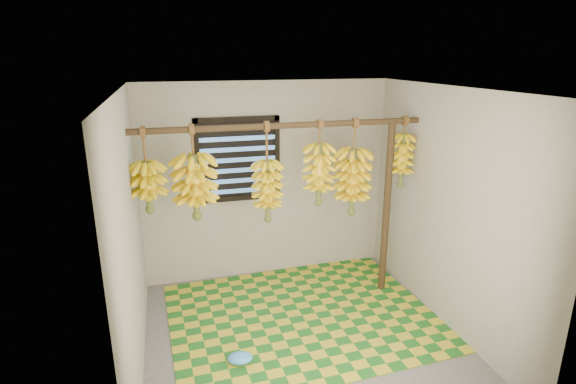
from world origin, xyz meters
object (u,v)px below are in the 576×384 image
object	(u,v)px
banana_bunch_c	(267,191)
banana_bunch_e	(352,182)
plastic_bag	(240,358)
banana_bunch_a	(148,187)
woven_mat	(302,316)
support_post	(386,209)
banana_bunch_d	(319,174)
banana_bunch_f	(402,160)
banana_bunch_b	(195,187)

from	to	relation	value
banana_bunch_c	banana_bunch_e	distance (m)	0.95
plastic_bag	banana_bunch_c	xyz separation A→B (m)	(0.48, 0.91, 1.28)
banana_bunch_e	banana_bunch_a	bearing A→B (deg)	180.00
banana_bunch_a	banana_bunch_e	world-z (taller)	same
woven_mat	banana_bunch_e	world-z (taller)	banana_bunch_e
support_post	banana_bunch_c	bearing A→B (deg)	180.00
banana_bunch_a	banana_bunch_d	xyz separation A→B (m)	(1.73, 0.00, -0.00)
banana_bunch_e	banana_bunch_f	bearing A→B (deg)	0.00
plastic_bag	banana_bunch_d	xyz separation A→B (m)	(1.04, 0.91, 1.41)
plastic_bag	banana_bunch_f	world-z (taller)	banana_bunch_f
banana_bunch_c	banana_bunch_a	bearing A→B (deg)	180.00
banana_bunch_a	banana_bunch_d	bearing A→B (deg)	0.00
banana_bunch_b	banana_bunch_d	distance (m)	1.29
plastic_bag	banana_bunch_f	bearing A→B (deg)	24.28
support_post	banana_bunch_b	world-z (taller)	banana_bunch_b
banana_bunch_d	banana_bunch_b	bearing A→B (deg)	-180.00
banana_bunch_b	banana_bunch_e	distance (m)	1.68
support_post	banana_bunch_e	xyz separation A→B (m)	(-0.43, 0.00, 0.36)
banana_bunch_b	banana_bunch_d	world-z (taller)	same
banana_bunch_d	banana_bunch_f	bearing A→B (deg)	-0.00
banana_bunch_b	woven_mat	bearing A→B (deg)	-17.24
banana_bunch_e	banana_bunch_d	bearing A→B (deg)	180.00
support_post	banana_bunch_e	world-z (taller)	banana_bunch_e
plastic_bag	banana_bunch_e	size ratio (longest dim) A/B	0.22
banana_bunch_a	banana_bunch_f	world-z (taller)	same
woven_mat	banana_bunch_d	bearing A→B (deg)	49.55
banana_bunch_c	banana_bunch_d	distance (m)	0.58
plastic_bag	banana_bunch_a	distance (m)	1.82
banana_bunch_d	banana_bunch_f	world-z (taller)	same
plastic_bag	banana_bunch_a	size ratio (longest dim) A/B	0.28
plastic_bag	banana_bunch_a	xyz separation A→B (m)	(-0.69, 0.91, 1.41)
banana_bunch_f	banana_bunch_d	bearing A→B (deg)	180.00
woven_mat	banana_bunch_b	xyz separation A→B (m)	(-1.02, 0.32, 1.43)
banana_bunch_e	woven_mat	bearing A→B (deg)	-154.33
plastic_bag	banana_bunch_e	xyz separation A→B (m)	(1.43, 0.91, 1.30)
banana_bunch_f	support_post	bearing A→B (deg)	180.00
banana_bunch_a	banana_bunch_b	distance (m)	0.44
banana_bunch_a	banana_bunch_b	xyz separation A→B (m)	(0.44, -0.00, -0.04)
banana_bunch_c	banana_bunch_b	bearing A→B (deg)	180.00
banana_bunch_a	banana_bunch_f	xyz separation A→B (m)	(2.70, -0.00, 0.10)
banana_bunch_b	plastic_bag	bearing A→B (deg)	-74.66
plastic_bag	banana_bunch_c	bearing A→B (deg)	62.13
support_post	woven_mat	bearing A→B (deg)	-163.84
woven_mat	banana_bunch_b	distance (m)	1.78
woven_mat	banana_bunch_a	distance (m)	2.09
banana_bunch_e	banana_bunch_b	bearing A→B (deg)	180.00
banana_bunch_b	banana_bunch_e	xyz separation A→B (m)	(1.67, 0.00, -0.07)
plastic_bag	banana_bunch_b	distance (m)	1.67
banana_bunch_f	plastic_bag	bearing A→B (deg)	-155.72
banana_bunch_b	banana_bunch_d	xyz separation A→B (m)	(1.29, 0.00, 0.04)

